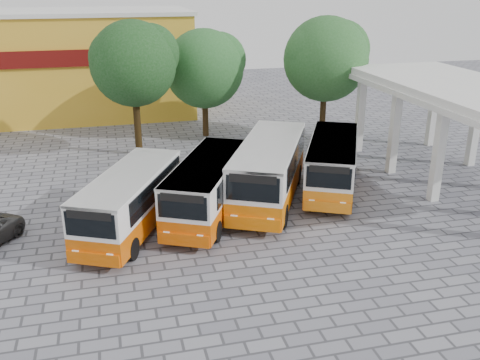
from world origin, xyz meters
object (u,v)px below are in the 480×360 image
object	(u,v)px
bus_far_left	(130,199)
bus_far_right	(333,162)
bus_centre_right	(269,168)
bus_centre_left	(208,185)

from	to	relation	value
bus_far_left	bus_far_right	world-z (taller)	bus_far_right
bus_far_left	bus_far_right	xyz separation A→B (m)	(10.61, 2.48, 0.03)
bus_far_left	bus_centre_right	xyz separation A→B (m)	(6.91, 1.79, 0.22)
bus_far_left	bus_centre_left	size ratio (longest dim) A/B	0.98
bus_far_right	bus_centre_right	bearing A→B (deg)	-143.34
bus_centre_left	bus_far_right	distance (m)	7.20
bus_centre_right	bus_far_right	world-z (taller)	bus_centre_right
bus_centre_right	bus_far_right	distance (m)	3.77
bus_far_left	bus_far_right	distance (m)	10.89
bus_centre_right	bus_far_left	bearing A→B (deg)	-139.08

